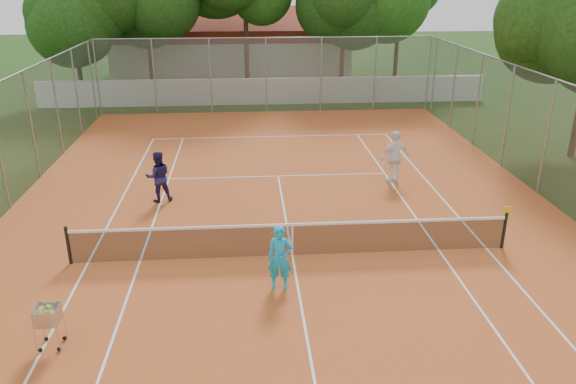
{
  "coord_description": "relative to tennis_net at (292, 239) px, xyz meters",
  "views": [
    {
      "loc": [
        -1.16,
        -13.64,
        7.3
      ],
      "look_at": [
        0.0,
        1.5,
        1.3
      ],
      "focal_mm": 35.0,
      "sensor_mm": 36.0,
      "label": 1
    }
  ],
  "objects": [
    {
      "name": "ground",
      "position": [
        0.0,
        0.0,
        -0.51
      ],
      "size": [
        120.0,
        120.0,
        0.0
      ],
      "primitive_type": "plane",
      "color": "#19350E",
      "rests_on": "ground"
    },
    {
      "name": "court_pad",
      "position": [
        0.0,
        0.0,
        -0.5
      ],
      "size": [
        18.0,
        34.0,
        0.02
      ],
      "primitive_type": "cube",
      "color": "#B95623",
      "rests_on": "ground"
    },
    {
      "name": "court_lines",
      "position": [
        0.0,
        0.0,
        -0.49
      ],
      "size": [
        10.98,
        23.78,
        0.01
      ],
      "primitive_type": "cube",
      "color": "white",
      "rests_on": "court_pad"
    },
    {
      "name": "tennis_net",
      "position": [
        0.0,
        0.0,
        0.0
      ],
      "size": [
        11.88,
        0.1,
        0.98
      ],
      "primitive_type": "cube",
      "color": "black",
      "rests_on": "court_pad"
    },
    {
      "name": "perimeter_fence",
      "position": [
        0.0,
        0.0,
        1.49
      ],
      "size": [
        18.0,
        34.0,
        4.0
      ],
      "primitive_type": "cube",
      "color": "slate",
      "rests_on": "ground"
    },
    {
      "name": "boundary_wall",
      "position": [
        0.0,
        19.0,
        0.24
      ],
      "size": [
        26.0,
        0.3,
        1.5
      ],
      "primitive_type": "cube",
      "color": "white",
      "rests_on": "ground"
    },
    {
      "name": "clubhouse",
      "position": [
        -2.0,
        29.0,
        1.69
      ],
      "size": [
        16.4,
        9.0,
        4.4
      ],
      "primitive_type": "cube",
      "color": "beige",
      "rests_on": "ground"
    },
    {
      "name": "tropical_trees",
      "position": [
        0.0,
        22.0,
        4.49
      ],
      "size": [
        29.0,
        19.0,
        10.0
      ],
      "primitive_type": "cube",
      "color": "#13340D",
      "rests_on": "ground"
    },
    {
      "name": "player_near",
      "position": [
        -0.44,
        -1.67,
        0.34
      ],
      "size": [
        0.64,
        0.46,
        1.66
      ],
      "primitive_type": "imported",
      "rotation": [
        0.0,
        0.0,
        -0.1
      ],
      "color": "#18A4D3",
      "rests_on": "court_pad"
    },
    {
      "name": "player_far_left",
      "position": [
        -4.14,
        4.27,
        0.38
      ],
      "size": [
        0.98,
        0.85,
        1.74
      ],
      "primitive_type": "imported",
      "rotation": [
        0.0,
        0.0,
        3.39
      ],
      "color": "#221B51",
      "rests_on": "court_pad"
    },
    {
      "name": "player_far_right",
      "position": [
        4.21,
        5.45,
        0.48
      ],
      "size": [
        1.23,
        0.79,
        1.94
      ],
      "primitive_type": "imported",
      "rotation": [
        0.0,
        0.0,
        3.45
      ],
      "color": "white",
      "rests_on": "court_pad"
    },
    {
      "name": "ball_hopper",
      "position": [
        -5.31,
        -3.62,
        0.02
      ],
      "size": [
        0.61,
        0.61,
        1.03
      ],
      "primitive_type": "cube",
      "rotation": [
        0.0,
        0.0,
        -0.27
      ],
      "color": "#B9BAC0",
      "rests_on": "court_pad"
    }
  ]
}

